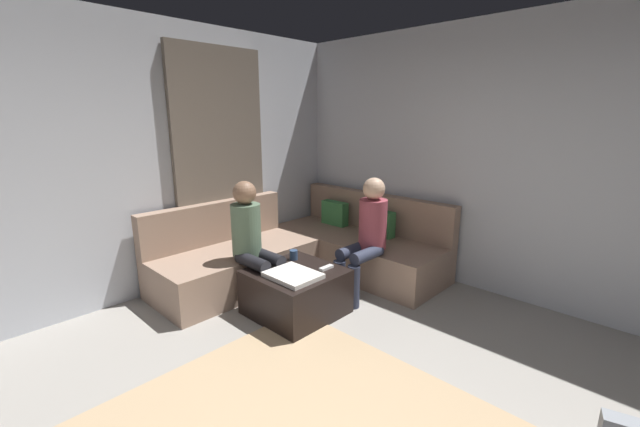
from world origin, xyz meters
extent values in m
cube|color=silver|center=(0.00, 2.94, 1.35)|extent=(6.00, 0.12, 2.70)
cube|color=silver|center=(-2.94, 0.00, 1.35)|extent=(0.12, 6.00, 2.70)
cube|color=#726659|center=(-2.84, 1.30, 1.25)|extent=(0.06, 1.10, 2.50)
cube|color=#9E7F6B|center=(-1.78, 2.41, 0.21)|extent=(2.10, 0.85, 0.42)
cube|color=#9E7F6B|center=(-1.78, 2.76, 0.65)|extent=(2.10, 0.14, 0.45)
cube|color=#9E7F6B|center=(-2.41, 1.13, 0.21)|extent=(0.85, 1.70, 0.42)
cube|color=#9E7F6B|center=(-2.76, 1.13, 0.65)|extent=(0.14, 1.70, 0.45)
cube|color=#3F8C4C|center=(-2.28, 2.58, 0.54)|extent=(0.36, 0.12, 0.36)
cube|color=#3F8C4C|center=(-1.58, 2.58, 0.54)|extent=(0.36, 0.12, 0.36)
cube|color=black|center=(-1.50, 1.17, 0.21)|extent=(0.76, 0.76, 0.42)
cube|color=white|center=(-1.40, 1.05, 0.44)|extent=(0.44, 0.36, 0.04)
cylinder|color=#334C72|center=(-1.72, 1.35, 0.47)|extent=(0.08, 0.08, 0.10)
cube|color=white|center=(-1.32, 1.39, 0.43)|extent=(0.05, 0.15, 0.02)
cylinder|color=#2D3347|center=(-1.19, 1.63, 0.21)|extent=(0.12, 0.12, 0.42)
cylinder|color=#2D3347|center=(-1.37, 1.63, 0.21)|extent=(0.12, 0.12, 0.42)
cylinder|color=#2D3347|center=(-1.19, 1.83, 0.48)|extent=(0.12, 0.40, 0.12)
cylinder|color=#2D3347|center=(-1.37, 1.83, 0.48)|extent=(0.12, 0.40, 0.12)
cylinder|color=#993F4C|center=(-1.28, 2.03, 0.73)|extent=(0.28, 0.28, 0.50)
sphere|color=#D8AD8C|center=(-1.28, 2.03, 1.09)|extent=(0.22, 0.22, 0.22)
cylinder|color=black|center=(-1.63, 1.12, 0.21)|extent=(0.12, 0.12, 0.42)
cylinder|color=black|center=(-1.63, 0.94, 0.21)|extent=(0.12, 0.12, 0.42)
cylinder|color=black|center=(-1.83, 1.12, 0.48)|extent=(0.40, 0.12, 0.12)
cylinder|color=black|center=(-1.83, 0.94, 0.48)|extent=(0.40, 0.12, 0.12)
cylinder|color=#597259|center=(-2.03, 1.03, 0.73)|extent=(0.28, 0.28, 0.50)
sphere|color=#8C664C|center=(-2.03, 1.03, 1.09)|extent=(0.22, 0.22, 0.22)
camera|label=1|loc=(0.99, -1.10, 1.80)|focal=22.21mm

